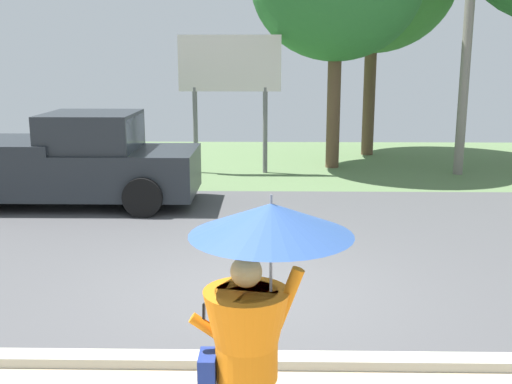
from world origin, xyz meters
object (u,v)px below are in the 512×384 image
(pickup_truck, at_px, (70,162))
(utility_pole, at_px, (469,16))
(roadside_billboard, at_px, (230,73))
(monk_pedestrian, at_px, (253,332))

(pickup_truck, xyz_separation_m, utility_pole, (8.95, 3.40, 3.07))
(pickup_truck, height_order, roadside_billboard, roadside_billboard)
(monk_pedestrian, height_order, utility_pole, utility_pole)
(pickup_truck, height_order, utility_pole, utility_pole)
(pickup_truck, xyz_separation_m, roadside_billboard, (3.07, 3.51, 1.68))
(monk_pedestrian, distance_m, roadside_billboard, 12.04)
(roadside_billboard, bearing_deg, monk_pedestrian, -85.81)
(roadside_billboard, bearing_deg, utility_pole, -1.01)
(monk_pedestrian, relative_size, roadside_billboard, 0.61)
(utility_pole, height_order, roadside_billboard, utility_pole)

